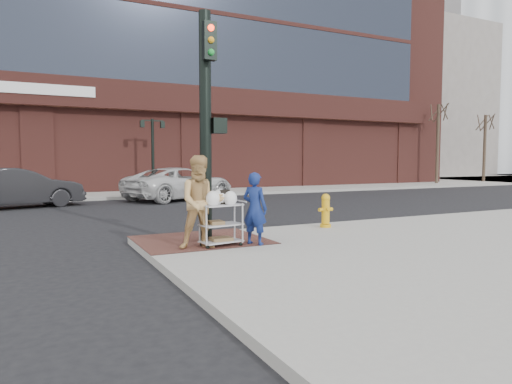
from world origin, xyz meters
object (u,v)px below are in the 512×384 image
traffic_signal_pole (207,119)px  utility_cart (221,221)px  pedestrian_tan (201,202)px  sedan_dark (17,188)px  fire_hydrant (326,210)px  woman_blue (255,209)px  lamp_post (153,147)px  minivan_white (180,184)px

traffic_signal_pole → utility_cart: bearing=-88.4°
pedestrian_tan → sedan_dark: 12.52m
fire_hydrant → utility_cart: bearing=-160.3°
pedestrian_tan → woman_blue: bearing=8.2°
lamp_post → utility_cart: size_ratio=3.39×
minivan_white → fire_hydrant: bearing=158.3°
traffic_signal_pole → minivan_white: (3.01, 11.99, -2.05)m
utility_cart → sedan_dark: bearing=108.7°
sedan_dark → minivan_white: bearing=-99.9°
pedestrian_tan → fire_hydrant: size_ratio=2.11×
lamp_post → minivan_white: 3.75m
lamp_post → fire_hydrant: size_ratio=4.46×
pedestrian_tan → minivan_white: 13.28m
fire_hydrant → minivan_white: bearing=92.6°
minivan_white → utility_cart: minivan_white is taller
fire_hydrant → lamp_post: bearing=94.1°
lamp_post → minivan_white: bearing=-80.7°
minivan_white → utility_cart: size_ratio=4.78×
woman_blue → pedestrian_tan: 1.18m
traffic_signal_pole → sedan_dark: traffic_signal_pole is taller
woman_blue → lamp_post: bearing=-40.5°
lamp_post → traffic_signal_pole: (-2.48, -15.23, 0.21)m
sedan_dark → utility_cart: (4.02, -11.91, -0.13)m
lamp_post → pedestrian_tan: bearing=-100.3°
utility_cart → fire_hydrant: size_ratio=1.32×
sedan_dark → fire_hydrant: sedan_dark is taller
sedan_dark → utility_cart: sedan_dark is taller
minivan_white → fire_hydrant: size_ratio=6.30×
traffic_signal_pole → minivan_white: size_ratio=0.89×
woman_blue → minivan_white: size_ratio=0.27×
utility_cart → fire_hydrant: bearing=19.7°
sedan_dark → woman_blue: bearing=-175.2°
woman_blue → utility_cart: (-0.71, 0.15, -0.23)m
woman_blue → fire_hydrant: size_ratio=1.71×
utility_cart → fire_hydrant: (3.50, 1.25, -0.08)m
utility_cart → fire_hydrant: 3.72m
lamp_post → traffic_signal_pole: size_ratio=0.80×
minivan_white → utility_cart: (-2.99, -12.74, -0.10)m
lamp_post → pedestrian_tan: size_ratio=2.12×
woman_blue → sedan_dark: woman_blue is taller
fire_hydrant → traffic_signal_pole: bearing=-171.8°
sedan_dark → fire_hydrant: 13.05m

